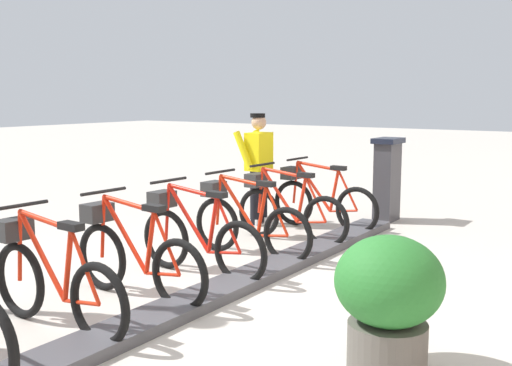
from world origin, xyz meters
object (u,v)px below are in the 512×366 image
object	(u,v)px
bike_docked_2	(246,221)
bike_docked_5	(51,279)
bike_docked_0	(320,200)
worker_near_rack	(258,164)
bike_docked_3	(196,236)
payment_kiosk	(387,178)
bike_docked_1	(286,210)
planter_bush	(389,296)
bike_docked_4	(133,255)

from	to	relation	value
bike_docked_2	bike_docked_5	distance (m)	2.80
bike_docked_0	worker_near_rack	world-z (taller)	worker_near_rack
bike_docked_3	worker_near_rack	distance (m)	2.77
payment_kiosk	bike_docked_1	distance (m)	2.13
bike_docked_0	planter_bush	size ratio (longest dim) A/B	1.77
bike_docked_4	bike_docked_0	bearing A→B (deg)	-90.00
bike_docked_3	bike_docked_4	world-z (taller)	same
bike_docked_5	worker_near_rack	bearing A→B (deg)	-78.33
bike_docked_5	worker_near_rack	distance (m)	4.56
bike_docked_3	bike_docked_4	size ratio (longest dim) A/B	1.00
payment_kiosk	bike_docked_1	size ratio (longest dim) A/B	0.74
bike_docked_2	bike_docked_3	world-z (taller)	same
bike_docked_4	bike_docked_5	distance (m)	0.93
worker_near_rack	bike_docked_1	bearing A→B (deg)	142.53
bike_docked_3	planter_bush	bearing A→B (deg)	157.88
payment_kiosk	bike_docked_2	bearing A→B (deg)	79.10
bike_docked_2	bike_docked_4	bearing A→B (deg)	90.00
bike_docked_1	bike_docked_3	size ratio (longest dim) A/B	1.00
bike_docked_0	bike_docked_5	xyz separation A→B (m)	(0.00, 4.67, 0.00)
bike_docked_5	worker_near_rack	size ratio (longest dim) A/B	1.04
planter_bush	worker_near_rack	bearing A→B (deg)	-45.91
bike_docked_1	bike_docked_5	xyz separation A→B (m)	(0.00, 3.74, 0.00)
bike_docked_0	bike_docked_3	xyz separation A→B (m)	(0.00, 2.80, 0.00)
bike_docked_3	bike_docked_0	bearing A→B (deg)	-90.00
bike_docked_2	bike_docked_5	xyz separation A→B (m)	(0.00, 2.80, 0.00)
bike_docked_3	bike_docked_5	bearing A→B (deg)	90.00
payment_kiosk	bike_docked_3	world-z (taller)	payment_kiosk
bike_docked_1	worker_near_rack	distance (m)	1.25
bike_docked_0	planter_bush	bearing A→B (deg)	123.94
payment_kiosk	bike_docked_5	distance (m)	5.80
bike_docked_0	bike_docked_1	world-z (taller)	same
payment_kiosk	bike_docked_3	size ratio (longest dim) A/B	0.74
bike_docked_5	bike_docked_4	bearing A→B (deg)	-90.00
bike_docked_2	worker_near_rack	size ratio (longest dim) A/B	1.04
bike_docked_1	bike_docked_5	world-z (taller)	same
worker_near_rack	planter_bush	bearing A→B (deg)	134.09
bike_docked_0	worker_near_rack	size ratio (longest dim) A/B	1.04
bike_docked_2	worker_near_rack	world-z (taller)	worker_near_rack
bike_docked_0	bike_docked_5	distance (m)	4.67
bike_docked_1	planter_bush	xyz separation A→B (m)	(-2.60, 2.92, 0.11)
bike_docked_2	bike_docked_4	world-z (taller)	same
bike_docked_1	bike_docked_2	size ratio (longest dim) A/B	1.00
bike_docked_4	planter_bush	bearing A→B (deg)	177.33
worker_near_rack	payment_kiosk	bearing A→B (deg)	-138.21
bike_docked_0	bike_docked_5	bearing A→B (deg)	90.00
bike_docked_2	planter_bush	distance (m)	3.27
payment_kiosk	bike_docked_2	size ratio (longest dim) A/B	0.74
worker_near_rack	bike_docked_4	bearing A→B (deg)	104.66
bike_docked_1	worker_near_rack	size ratio (longest dim) A/B	1.04
bike_docked_1	bike_docked_3	distance (m)	1.87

